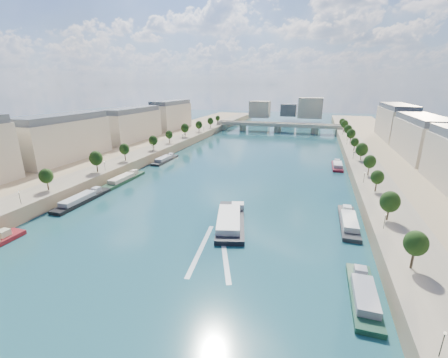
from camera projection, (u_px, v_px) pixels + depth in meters
The scene contains 17 objects.
ground at pixel (239, 173), 143.94m from camera, with size 700.00×700.00×0.00m, color #0D313C.
quay_left at pixel (112, 158), 163.44m from camera, with size 44.00×520.00×5.00m, color #9E8460.
quay_right at pixel (409, 182), 122.93m from camera, with size 44.00×520.00×5.00m, color #9E8460.
pave_left at pixel (135, 155), 158.46m from camera, with size 14.00×520.00×0.10m, color gray.
pave_right at pixel (370, 173), 126.38m from camera, with size 14.00×520.00×0.10m, color gray.
trees_left at pixel (140, 145), 158.08m from camera, with size 4.80×268.80×8.26m.
trees_right at pixel (364, 155), 134.42m from camera, with size 4.80×268.80×8.26m.
lamps_left at pixel (131, 155), 147.25m from camera, with size 0.36×200.36×4.28m.
lamps_right at pixel (358, 163), 131.38m from camera, with size 0.36×200.36×4.28m.
buildings_left at pixel (103, 128), 173.83m from camera, with size 16.00×226.00×23.20m.
buildings_right at pixel (442, 145), 126.00m from camera, with size 16.00×226.00×23.20m.
skyline at pixel (290, 109), 338.62m from camera, with size 79.00×42.00×22.00m.
bridge at pixel (278, 126), 268.24m from camera, with size 112.00×12.00×8.15m.
tour_barge at pixel (230, 220), 91.72m from camera, with size 14.79×29.36×3.83m.
wake at pixel (213, 250), 76.92m from camera, with size 13.92×25.94×0.04m.
moored_barges_left at pixel (75, 203), 105.25m from camera, with size 5.00×156.67×3.60m.
moored_barges_right at pixel (352, 239), 81.15m from camera, with size 5.00×156.84×3.60m.
Camera 1 is at (33.67, -34.12, 40.74)m, focal length 24.00 mm.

